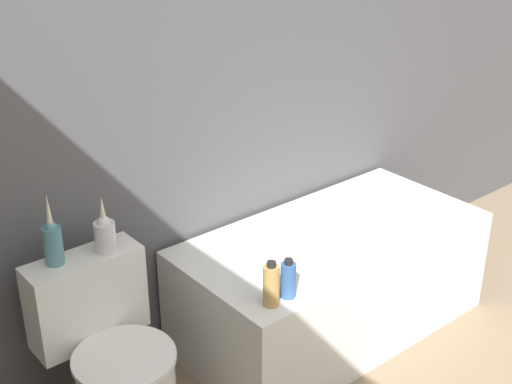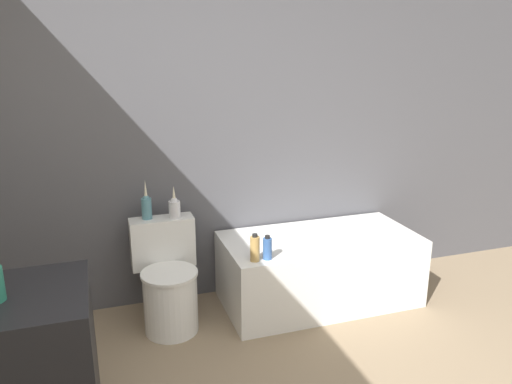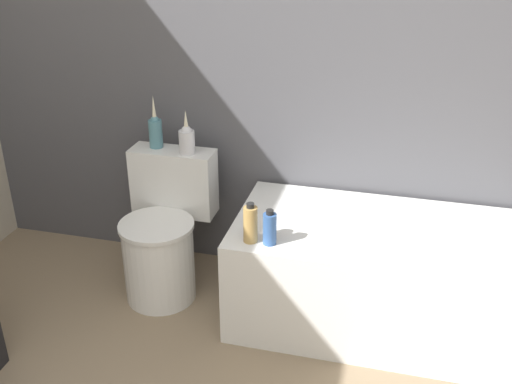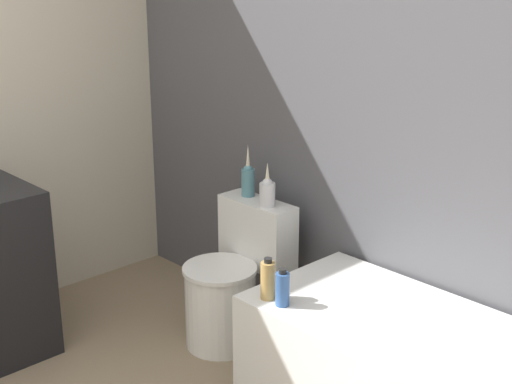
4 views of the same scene
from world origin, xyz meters
The scene contains 7 objects.
wall_back_tiled centered at (0.00, 2.21, 1.30)m, with size 6.40×0.06×2.60m.
bathtub centered at (0.84, 1.82, 0.26)m, with size 1.40×0.69×0.51m.
toilet centered at (-0.26, 1.82, 0.31)m, with size 0.43×0.52×0.71m.
vase_gold centered at (-0.35, 2.02, 0.80)m, with size 0.07×0.07×0.27m.
vase_silver centered at (-0.17, 1.98, 0.78)m, with size 0.08×0.08×0.22m.
shampoo_bottle_tall centered at (0.26, 1.56, 0.59)m, with size 0.06×0.06×0.18m.
shampoo_bottle_short centered at (0.34, 1.56, 0.58)m, with size 0.06×0.06×0.16m.
Camera 4 is at (2.18, -0.33, 1.86)m, focal length 50.00 mm.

